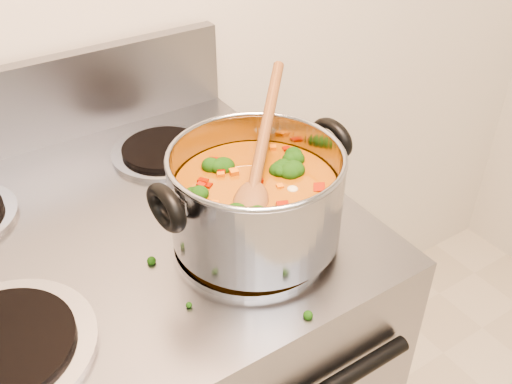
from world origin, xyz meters
TOP-DOWN VIEW (x-y plane):
  - stockpot at (0.15, 1.01)m, footprint 0.30×0.25m
  - wooden_spoon at (0.17, 1.03)m, footprint 0.23×0.25m
  - cooktop_crumbs at (0.17, 0.92)m, footprint 0.27×0.32m

SIDE VIEW (x-z plane):
  - cooktop_crumbs at x=0.17m, z-range 0.92..0.93m
  - stockpot at x=0.15m, z-range 0.93..1.07m
  - wooden_spoon at x=0.17m, z-range 0.99..1.10m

